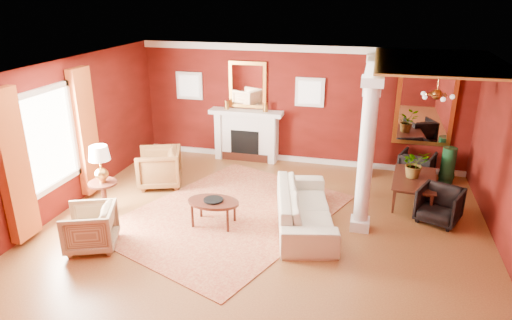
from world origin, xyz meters
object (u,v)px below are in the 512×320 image
(sofa, at_px, (305,202))
(side_table, at_px, (101,169))
(armchair_leopard, at_px, (159,166))
(armchair_stripe, at_px, (90,226))
(dining_table, at_px, (415,183))
(coffee_table, at_px, (213,203))

(sofa, height_order, side_table, side_table)
(armchair_leopard, height_order, armchair_stripe, armchair_leopard)
(armchair_leopard, distance_m, armchair_stripe, 2.70)
(armchair_stripe, height_order, dining_table, dining_table)
(sofa, height_order, dining_table, sofa)
(dining_table, bearing_deg, coffee_table, 123.03)
(dining_table, bearing_deg, armchair_stripe, 125.81)
(sofa, height_order, coffee_table, sofa)
(sofa, height_order, armchair_stripe, sofa)
(armchair_leopard, relative_size, coffee_table, 0.96)
(coffee_table, bearing_deg, side_table, -178.37)
(sofa, relative_size, armchair_stripe, 2.98)
(armchair_leopard, xyz_separation_m, armchair_stripe, (0.04, -2.69, -0.05))
(armchair_stripe, height_order, coffee_table, armchair_stripe)
(sofa, bearing_deg, armchair_leopard, 60.15)
(armchair_leopard, distance_m, side_table, 1.61)
(coffee_table, height_order, dining_table, dining_table)
(sofa, bearing_deg, side_table, 83.67)
(armchair_leopard, bearing_deg, coffee_table, 30.99)
(sofa, distance_m, dining_table, 2.56)
(coffee_table, bearing_deg, armchair_stripe, -143.73)
(dining_table, bearing_deg, side_table, 113.85)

